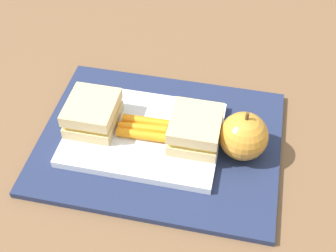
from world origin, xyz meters
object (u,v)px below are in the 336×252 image
at_px(sandwich_half_right, 195,129).
at_px(apple, 243,138).
at_px(food_tray, 144,134).
at_px(sandwich_half_left, 92,113).
at_px(carrot_sticks_bundle, 144,128).

distance_m(sandwich_half_right, apple, 0.07).
distance_m(food_tray, sandwich_half_left, 0.08).
bearing_deg(apple, sandwich_half_right, 177.07).
bearing_deg(carrot_sticks_bundle, sandwich_half_left, 179.92).
distance_m(food_tray, apple, 0.15).
relative_size(food_tray, sandwich_half_right, 2.88).
height_order(food_tray, sandwich_half_left, sandwich_half_left).
xyz_separation_m(food_tray, carrot_sticks_bundle, (0.00, -0.00, 0.01)).
xyz_separation_m(carrot_sticks_bundle, apple, (0.15, -0.00, 0.02)).
xyz_separation_m(sandwich_half_right, apple, (0.07, -0.00, 0.00)).
bearing_deg(sandwich_half_right, carrot_sticks_bundle, -179.92).
relative_size(food_tray, sandwich_half_left, 2.88).
distance_m(sandwich_half_right, carrot_sticks_bundle, 0.08).
relative_size(sandwich_half_right, carrot_sticks_bundle, 1.02).
bearing_deg(sandwich_half_left, apple, -0.90).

